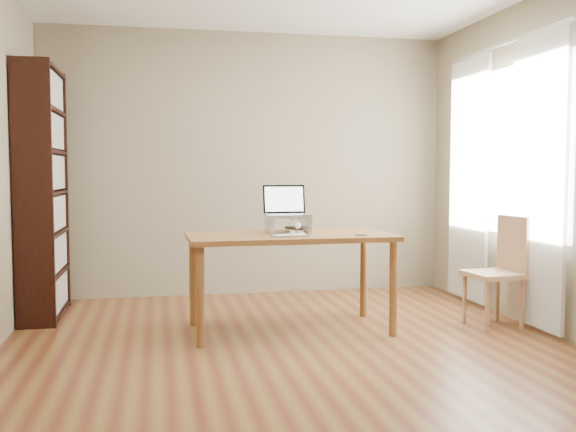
% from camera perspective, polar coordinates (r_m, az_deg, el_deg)
% --- Properties ---
extents(room, '(4.04, 4.54, 2.64)m').
position_cam_1_polar(room, '(4.23, 1.13, 4.97)').
color(room, '#5F2B19').
rests_on(room, ground).
extents(bookshelf, '(0.30, 0.90, 2.10)m').
position_cam_1_polar(bookshelf, '(5.74, -20.93, 1.94)').
color(bookshelf, black).
rests_on(bookshelf, ground).
extents(curtains, '(0.03, 1.90, 2.25)m').
position_cam_1_polar(curtains, '(5.66, 18.30, 3.20)').
color(curtains, white).
rests_on(curtains, ground).
extents(desk, '(1.57, 0.81, 0.75)m').
position_cam_1_polar(desk, '(4.91, 0.17, -2.61)').
color(desk, brown).
rests_on(desk, ground).
extents(laptop_stand, '(0.32, 0.25, 0.13)m').
position_cam_1_polar(laptop_stand, '(4.97, -0.02, -0.57)').
color(laptop_stand, silver).
rests_on(laptop_stand, desk).
extents(laptop, '(0.34, 0.29, 0.24)m').
position_cam_1_polar(laptop, '(5.03, -0.15, 0.72)').
color(laptop, silver).
rests_on(laptop, laptop_stand).
extents(keyboard, '(0.28, 0.16, 0.02)m').
position_cam_1_polar(keyboard, '(4.68, 0.19, -1.77)').
color(keyboard, silver).
rests_on(keyboard, desk).
extents(coaster, '(0.10, 0.10, 0.01)m').
position_cam_1_polar(coaster, '(4.84, 6.48, -1.68)').
color(coaster, brown).
rests_on(coaster, desk).
extents(cat, '(0.25, 0.49, 0.16)m').
position_cam_1_polar(cat, '(5.01, 0.20, -0.72)').
color(cat, '#433D34').
rests_on(cat, desk).
extents(chair, '(0.43, 0.43, 0.87)m').
position_cam_1_polar(chair, '(5.37, 18.42, -4.35)').
color(chair, tan).
rests_on(chair, ground).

